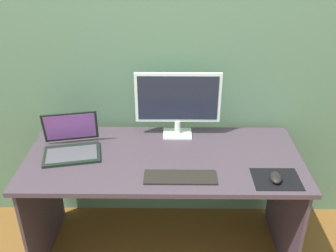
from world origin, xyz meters
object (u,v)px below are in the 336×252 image
Objects in this scene: keyboard_external at (180,177)px; laptop at (71,145)px; monitor at (178,101)px; mouse at (276,178)px.

laptop is at bearing 157.64° from keyboard_external.
monitor is 1.36× the size of keyboard_external.
mouse is (0.50, -0.02, 0.02)m from keyboard_external.
keyboard_external is at bearing -22.23° from laptop.
monitor is 0.52m from keyboard_external.
mouse reaches higher than keyboard_external.
laptop is at bearing -161.49° from monitor.
monitor is 1.42× the size of laptop.
monitor reaches higher than keyboard_external.
monitor is 0.69m from laptop.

